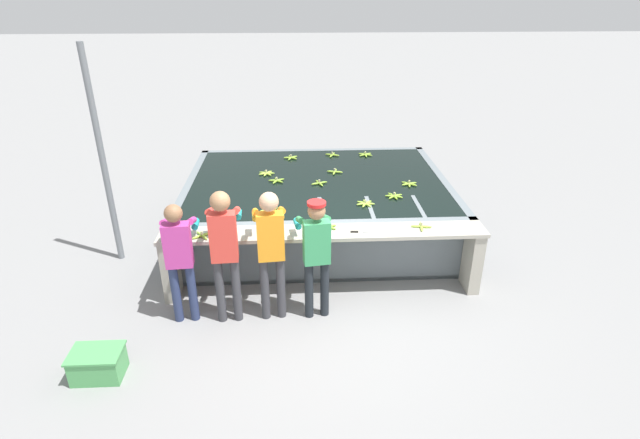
{
  "coord_description": "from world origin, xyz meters",
  "views": [
    {
      "loc": [
        -0.35,
        -5.59,
        3.88
      ],
      "look_at": [
        0.0,
        1.17,
        0.66
      ],
      "focal_mm": 28.0,
      "sensor_mm": 36.0,
      "label": 1
    }
  ],
  "objects": [
    {
      "name": "banana_bunch_floating_8",
      "position": [
        0.97,
        3.36,
        0.95
      ],
      "size": [
        0.26,
        0.28,
        0.08
      ],
      "color": "#8CB738",
      "rests_on": "wash_tank"
    },
    {
      "name": "banana_bunch_floating_5",
      "position": [
        -0.66,
        2.07,
        0.95
      ],
      "size": [
        0.27,
        0.28,
        0.08
      ],
      "color": "#7FAD33",
      "rests_on": "wash_tank"
    },
    {
      "name": "crate",
      "position": [
        -2.53,
        -1.29,
        0.16
      ],
      "size": [
        0.55,
        0.39,
        0.32
      ],
      "color": "#4C9E56",
      "rests_on": "ground"
    },
    {
      "name": "worker_2",
      "position": [
        -0.67,
        -0.28,
        1.04
      ],
      "size": [
        0.45,
        0.73,
        1.72
      ],
      "color": "#38383D",
      "rests_on": "ground"
    },
    {
      "name": "wash_tank",
      "position": [
        -0.0,
        2.11,
        0.46
      ],
      "size": [
        4.29,
        3.36,
        0.94
      ],
      "color": "slate",
      "rests_on": "ground"
    },
    {
      "name": "banana_bunch_floating_3",
      "position": [
        1.47,
        1.81,
        0.95
      ],
      "size": [
        0.27,
        0.28,
        0.08
      ],
      "color": "#8CB738",
      "rests_on": "wash_tank"
    },
    {
      "name": "banana_bunch_ledge_0",
      "position": [
        0.04,
        0.31,
        0.96
      ],
      "size": [
        0.28,
        0.28,
        0.08
      ],
      "color": "#7FAD33",
      "rests_on": "work_ledge"
    },
    {
      "name": "worker_3",
      "position": [
        -0.12,
        -0.28,
        0.96
      ],
      "size": [
        0.47,
        0.73,
        1.59
      ],
      "color": "#1E2328",
      "rests_on": "ground"
    },
    {
      "name": "support_post_left",
      "position": [
        -3.09,
        1.33,
        1.6
      ],
      "size": [
        0.09,
        0.09,
        3.2
      ],
      "color": "slate",
      "rests_on": "ground"
    },
    {
      "name": "banana_bunch_floating_2",
      "position": [
        1.14,
        1.32,
        0.95
      ],
      "size": [
        0.28,
        0.28,
        0.08
      ],
      "color": "#7FAD33",
      "rests_on": "wash_tank"
    },
    {
      "name": "banana_bunch_ledge_1",
      "position": [
        1.3,
        0.26,
        0.96
      ],
      "size": [
        0.28,
        0.28,
        0.08
      ],
      "color": "#9EC642",
      "rests_on": "work_ledge"
    },
    {
      "name": "banana_bunch_floating_0",
      "position": [
        0.32,
        2.44,
        0.95
      ],
      "size": [
        0.28,
        0.28,
        0.08
      ],
      "color": "#8CB738",
      "rests_on": "wash_tank"
    },
    {
      "name": "banana_bunch_floating_9",
      "position": [
        0.03,
        1.92,
        0.95
      ],
      "size": [
        0.27,
        0.27,
        0.08
      ],
      "color": "#7FAD33",
      "rests_on": "wash_tank"
    },
    {
      "name": "worker_1",
      "position": [
        -1.22,
        -0.32,
        1.06
      ],
      "size": [
        0.43,
        0.73,
        1.75
      ],
      "color": "#38383D",
      "rests_on": "ground"
    },
    {
      "name": "banana_bunch_floating_4",
      "position": [
        -0.43,
        3.24,
        0.95
      ],
      "size": [
        0.27,
        0.28,
        0.08
      ],
      "color": "#8CB738",
      "rests_on": "wash_tank"
    },
    {
      "name": "banana_bunch_floating_1",
      "position": [
        -0.85,
        2.43,
        0.95
      ],
      "size": [
        0.28,
        0.28,
        0.08
      ],
      "color": "#9EC642",
      "rests_on": "wash_tank"
    },
    {
      "name": "banana_bunch_floating_10",
      "position": [
        0.35,
        3.37,
        0.95
      ],
      "size": [
        0.27,
        0.27,
        0.08
      ],
      "color": "#8CB738",
      "rests_on": "wash_tank"
    },
    {
      "name": "banana_bunch_ledge_2",
      "position": [
        -1.57,
        0.15,
        0.96
      ],
      "size": [
        0.25,
        0.25,
        0.08
      ],
      "color": "#9EC642",
      "rests_on": "work_ledge"
    },
    {
      "name": "ground_plane",
      "position": [
        0.0,
        0.0,
        0.0
      ],
      "size": [
        80.0,
        80.0,
        0.0
      ],
      "primitive_type": "plane",
      "color": "gray",
      "rests_on": "ground"
    },
    {
      "name": "worker_0",
      "position": [
        -1.77,
        -0.28,
        0.95
      ],
      "size": [
        0.44,
        0.72,
        1.59
      ],
      "color": "navy",
      "rests_on": "ground"
    },
    {
      "name": "knife_0",
      "position": [
        0.47,
        0.16,
        0.95
      ],
      "size": [
        0.35,
        0.06,
        0.02
      ],
      "color": "silver",
      "rests_on": "work_ledge"
    },
    {
      "name": "work_ledge",
      "position": [
        0.0,
        0.23,
        0.66
      ],
      "size": [
        4.29,
        0.45,
        0.94
      ],
      "color": "#A8A393",
      "rests_on": "ground"
    },
    {
      "name": "banana_bunch_floating_7",
      "position": [
        0.66,
        1.06,
        0.95
      ],
      "size": [
        0.28,
        0.28,
        0.08
      ],
      "color": "#93BC3D",
      "rests_on": "wash_tank"
    },
    {
      "name": "banana_bunch_floating_6",
      "position": [
        -0.73,
        0.89,
        0.95
      ],
      "size": [
        0.28,
        0.28,
        0.08
      ],
      "color": "#9EC642",
      "rests_on": "wash_tank"
    }
  ]
}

